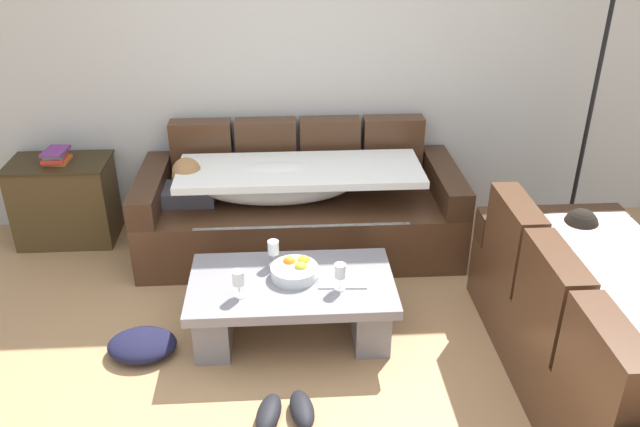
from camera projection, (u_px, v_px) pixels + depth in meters
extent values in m
plane|color=tan|center=(295.00, 400.00, 3.41)|extent=(14.00, 14.00, 0.00)
cube|color=#BBBDBA|center=(284.00, 51.00, 4.69)|extent=(9.00, 0.10, 2.70)
cube|color=#492D1C|center=(301.00, 223.00, 4.73)|extent=(2.29, 0.92, 0.42)
cube|color=#492D1C|center=(202.00, 150.00, 4.83)|extent=(0.45, 0.16, 0.46)
cube|color=#492D1C|center=(266.00, 149.00, 4.85)|extent=(0.45, 0.16, 0.46)
cube|color=#492D1C|center=(330.00, 148.00, 4.88)|extent=(0.45, 0.16, 0.46)
cube|color=#492D1C|center=(392.00, 146.00, 4.90)|extent=(0.45, 0.16, 0.46)
cube|color=#3A2416|center=(151.00, 189.00, 4.53)|extent=(0.18, 0.92, 0.20)
cube|color=#3A2416|center=(445.00, 181.00, 4.65)|extent=(0.18, 0.92, 0.20)
cube|color=#4C4C56|center=(190.00, 194.00, 4.56)|extent=(0.36, 0.28, 0.11)
sphere|color=#936B4C|center=(187.00, 176.00, 4.45)|extent=(0.21, 0.21, 0.21)
sphere|color=#9E7042|center=(187.00, 172.00, 4.43)|extent=(0.20, 0.20, 0.20)
ellipsoid|color=white|center=(277.00, 183.00, 4.52)|extent=(1.10, 0.44, 0.28)
cube|color=white|center=(300.00, 171.00, 4.46)|extent=(1.70, 0.60, 0.05)
cube|color=white|center=(303.00, 251.00, 4.33)|extent=(1.44, 0.04, 0.38)
cube|color=#492D1C|center=(608.00, 361.00, 3.36)|extent=(0.92, 2.05, 0.42)
cube|color=#492D1C|center=(604.00, 373.00, 2.64)|extent=(0.16, 0.53, 0.46)
cube|color=#492D1C|center=(552.00, 295.00, 3.14)|extent=(0.16, 0.53, 0.46)
cube|color=#492D1C|center=(514.00, 238.00, 3.64)|extent=(0.16, 0.53, 0.46)
cube|color=#3A2416|center=(550.00, 225.00, 4.05)|extent=(0.92, 0.18, 0.20)
cube|color=#B23838|center=(568.00, 253.00, 3.83)|extent=(0.28, 0.36, 0.11)
sphere|color=beige|center=(580.00, 230.00, 3.76)|extent=(0.21, 0.21, 0.21)
sphere|color=black|center=(581.00, 225.00, 3.75)|extent=(0.20, 0.20, 0.20)
ellipsoid|color=silver|center=(628.00, 301.00, 3.24)|extent=(0.44, 1.10, 0.28)
cube|color=gray|center=(291.00, 285.00, 3.75)|extent=(1.20, 0.68, 0.06)
cube|color=gray|center=(215.00, 314.00, 3.81)|extent=(0.20, 0.54, 0.32)
cube|color=gray|center=(368.00, 309.00, 3.86)|extent=(0.20, 0.54, 0.32)
cylinder|color=silver|center=(294.00, 272.00, 3.76)|extent=(0.28, 0.28, 0.07)
sphere|color=gold|center=(304.00, 262.00, 3.81)|extent=(0.08, 0.08, 0.08)
sphere|color=gold|center=(301.00, 268.00, 3.74)|extent=(0.08, 0.08, 0.08)
sphere|color=orange|center=(289.00, 263.00, 3.80)|extent=(0.08, 0.08, 0.08)
cylinder|color=silver|center=(240.00, 296.00, 3.60)|extent=(0.06, 0.06, 0.01)
cylinder|color=silver|center=(239.00, 290.00, 3.58)|extent=(0.01, 0.01, 0.07)
cylinder|color=silver|center=(238.00, 278.00, 3.54)|extent=(0.07, 0.07, 0.08)
cylinder|color=silver|center=(340.00, 289.00, 3.66)|extent=(0.06, 0.06, 0.01)
cylinder|color=silver|center=(340.00, 283.00, 3.64)|extent=(0.01, 0.01, 0.07)
cylinder|color=silver|center=(340.00, 271.00, 3.60)|extent=(0.07, 0.07, 0.08)
cylinder|color=silver|center=(274.00, 265.00, 3.89)|extent=(0.06, 0.06, 0.01)
cylinder|color=silver|center=(274.00, 259.00, 3.87)|extent=(0.01, 0.01, 0.07)
cylinder|color=silver|center=(273.00, 247.00, 3.83)|extent=(0.07, 0.07, 0.08)
cube|color=white|center=(342.00, 278.00, 3.75)|extent=(0.29, 0.23, 0.01)
cube|color=#47361C|center=(66.00, 202.00, 4.81)|extent=(0.70, 0.42, 0.62)
cube|color=#322613|center=(58.00, 163.00, 4.66)|extent=(0.72, 0.44, 0.02)
cube|color=#B76623|center=(58.00, 160.00, 4.65)|extent=(0.17, 0.20, 0.02)
cube|color=red|center=(55.00, 158.00, 4.63)|extent=(0.17, 0.22, 0.03)
cube|color=#338C59|center=(56.00, 154.00, 4.64)|extent=(0.14, 0.21, 0.02)
cube|color=#72337F|center=(55.00, 151.00, 4.62)|extent=(0.17, 0.23, 0.02)
cylinder|color=black|center=(566.00, 230.00, 5.04)|extent=(0.28, 0.28, 0.02)
cylinder|color=black|center=(589.00, 120.00, 4.62)|extent=(0.03, 0.03, 1.80)
ellipsoid|color=black|center=(269.00, 413.00, 3.26)|extent=(0.18, 0.29, 0.09)
ellipsoid|color=black|center=(302.00, 409.00, 3.28)|extent=(0.16, 0.28, 0.09)
ellipsoid|color=#191933|center=(142.00, 345.00, 3.72)|extent=(0.42, 0.35, 0.12)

